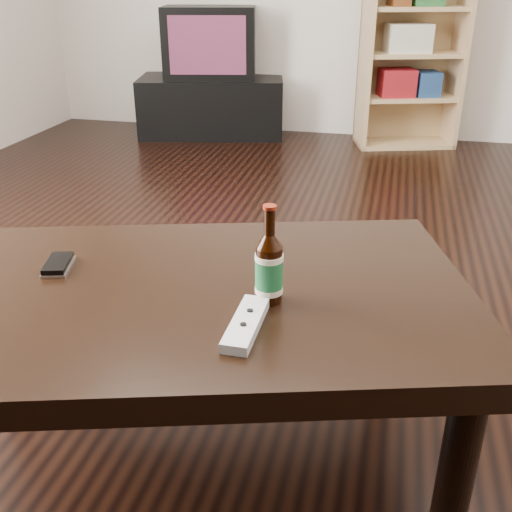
% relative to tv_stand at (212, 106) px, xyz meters
% --- Properties ---
extents(floor, '(5.00, 6.00, 0.01)m').
position_rel_tv_stand_xyz_m(floor, '(1.11, -2.77, -0.23)').
color(floor, black).
rests_on(floor, ground).
extents(tv_stand, '(1.21, 0.78, 0.45)m').
position_rel_tv_stand_xyz_m(tv_stand, '(0.00, 0.00, 0.00)').
color(tv_stand, black).
rests_on(tv_stand, floor).
extents(tv, '(0.76, 0.56, 0.51)m').
position_rel_tv_stand_xyz_m(tv, '(0.00, -0.00, 0.48)').
color(tv, black).
rests_on(tv, tv_stand).
extents(bookshelf, '(0.77, 0.52, 1.32)m').
position_rel_tv_stand_xyz_m(bookshelf, '(1.49, 0.02, 0.46)').
color(bookshelf, tan).
rests_on(bookshelf, floor).
extents(coffee_table, '(1.54, 1.15, 0.52)m').
position_rel_tv_stand_xyz_m(coffee_table, '(0.99, -3.43, 0.22)').
color(coffee_table, black).
rests_on(coffee_table, floor).
extents(beer_bottle, '(0.07, 0.07, 0.23)m').
position_rel_tv_stand_xyz_m(beer_bottle, '(1.20, -3.44, 0.37)').
color(beer_bottle, black).
rests_on(beer_bottle, coffee_table).
extents(phone, '(0.09, 0.13, 0.02)m').
position_rel_tv_stand_xyz_m(phone, '(0.65, -3.40, 0.30)').
color(phone, silver).
rests_on(phone, coffee_table).
extents(remote, '(0.06, 0.21, 0.03)m').
position_rel_tv_stand_xyz_m(remote, '(1.18, -3.57, 0.30)').
color(remote, '#BABABC').
rests_on(remote, coffee_table).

